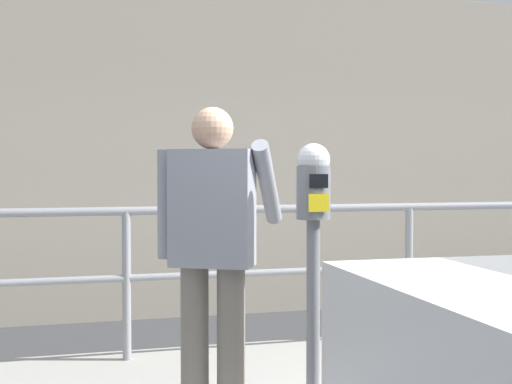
{
  "coord_description": "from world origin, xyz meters",
  "views": [
    {
      "loc": [
        -1.47,
        -2.82,
        1.48
      ],
      "look_at": [
        -0.53,
        0.63,
        1.37
      ],
      "focal_mm": 48.19,
      "sensor_mm": 36.0,
      "label": 1
    }
  ],
  "objects": [
    {
      "name": "parking_meter",
      "position": [
        -0.26,
        0.5,
        1.23
      ],
      "size": [
        0.18,
        0.19,
        1.47
      ],
      "rotation": [
        0.0,
        0.0,
        3.09
      ],
      "color": "slate",
      "rests_on": "sidewalk_curb"
    },
    {
      "name": "pedestrian_at_meter",
      "position": [
        -0.74,
        0.73,
        1.1
      ],
      "size": [
        0.74,
        0.48,
        1.66
      ],
      "rotation": [
        0.0,
        0.0,
        -0.47
      ],
      "color": "slate",
      "rests_on": "sidewalk_curb"
    },
    {
      "name": "background_railing",
      "position": [
        -0.0,
        2.03,
        0.93
      ],
      "size": [
        24.06,
        0.06,
        1.08
      ],
      "color": "gray",
      "rests_on": "sidewalk_curb"
    },
    {
      "name": "backdrop_wall",
      "position": [
        0.0,
        4.27,
        1.7
      ],
      "size": [
        32.0,
        0.5,
        3.39
      ],
      "primitive_type": "cube",
      "color": "#ADA38E",
      "rests_on": "ground"
    }
  ]
}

